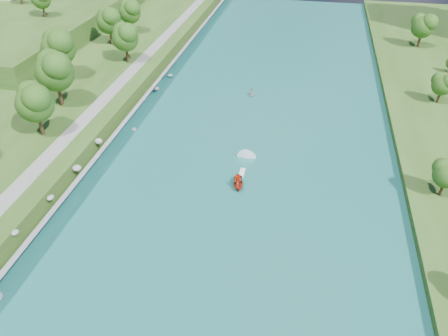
# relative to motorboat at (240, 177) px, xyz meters

# --- Properties ---
(ground) EXTENTS (260.00, 260.00, 0.00)m
(ground) POSITION_rel_motorboat_xyz_m (-0.23, -16.70, -0.74)
(ground) COLOR #2D5119
(ground) RESTS_ON ground
(river_water) EXTENTS (55.00, 240.00, 0.10)m
(river_water) POSITION_rel_motorboat_xyz_m (-0.23, 3.30, -0.69)
(river_water) COLOR #19605D
(river_water) RESTS_ON ground
(ridge_west) EXTENTS (60.00, 120.00, 9.00)m
(ridge_west) POSITION_rel_motorboat_xyz_m (-82.73, 78.30, 3.76)
(ridge_west) COLOR #2D5119
(ridge_west) RESTS_ON ground
(riprap_bank) EXTENTS (4.20, 236.00, 4.05)m
(riprap_bank) POSITION_rel_motorboat_xyz_m (-26.08, 2.71, 1.06)
(riprap_bank) COLOR slate
(riprap_bank) RESTS_ON ground
(riverside_path) EXTENTS (3.00, 200.00, 0.10)m
(riverside_path) POSITION_rel_motorboat_xyz_m (-32.73, 3.30, 2.81)
(riverside_path) COLOR gray
(riverside_path) RESTS_ON berm_west
(motorboat) EXTENTS (3.60, 18.86, 2.20)m
(motorboat) POSITION_rel_motorboat_xyz_m (0.00, 0.00, 0.00)
(motorboat) COLOR red
(motorboat) RESTS_ON river_water
(raft) EXTENTS (2.33, 2.99, 1.57)m
(raft) POSITION_rel_motorboat_xyz_m (-3.16, 33.91, -0.29)
(raft) COLOR #9CA0A5
(raft) RESTS_ON river_water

